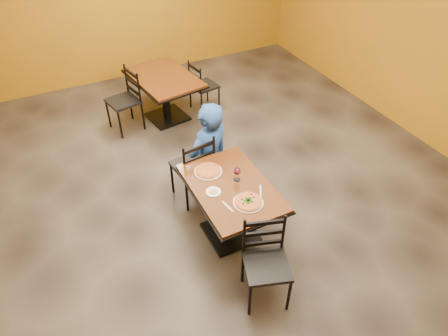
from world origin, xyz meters
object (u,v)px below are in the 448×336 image
diner (209,149)px  chair_second_right (204,86)px  chair_main_near (267,266)px  chair_second_left (123,102)px  table_main (231,199)px  plate_main (248,203)px  pizza_far (208,170)px  plate_far (208,171)px  side_plate (213,192)px  chair_main_far (192,166)px  table_second (165,88)px  pizza_main (248,201)px  wine_glass (237,174)px

diner → chair_second_right: bearing=-130.7°
chair_main_near → chair_second_left: chair_second_left is taller
chair_main_near → chair_second_right: size_ratio=1.10×
chair_second_right → chair_main_near: bearing=155.4°
diner → table_main: bearing=63.4°
plate_main → pizza_far: (-0.16, 0.63, 0.02)m
plate_far → side_plate: size_ratio=1.94×
plate_main → pizza_far: bearing=104.0°
side_plate → chair_second_left: bearing=95.2°
chair_second_right → chair_main_far: bearing=142.4°
chair_main_far → chair_second_left: 1.95m
table_main → chair_second_left: 2.76m
chair_second_left → side_plate: chair_second_left is taller
chair_second_left → chair_second_right: 1.36m
table_main → chair_main_near: chair_main_near is taller
table_second → table_main: bearing=-94.7°
chair_second_right → table_main: bearing=152.2°
chair_main_far → plate_far: 0.54m
chair_second_right → pizza_far: (-1.02, -2.39, 0.35)m
table_second → pizza_main: (-0.19, -3.02, 0.21)m
chair_second_left → table_main: bearing=-2.6°
chair_main_near → pizza_main: size_ratio=3.30×
chair_second_right → wine_glass: size_ratio=4.73×
pizza_far → wine_glass: wine_glass is taller
table_second → chair_main_far: size_ratio=1.44×
chair_main_far → wine_glass: 0.85m
chair_second_left → pizza_far: 2.43m
diner → pizza_far: (-0.25, -0.53, 0.14)m
plate_main → chair_second_left: bearing=99.3°
chair_main_far → pizza_main: chair_main_far is taller
table_main → table_second: bearing=85.3°
pizza_main → plate_far: 0.65m
plate_far → pizza_far: pizza_far is taller
pizza_main → wine_glass: 0.38m
table_main → pizza_main: pizza_main is taller
plate_main → plate_far: bearing=104.0°
table_second → diner: 1.86m
chair_second_left → diner: bearing=5.3°
plate_far → wine_glass: bearing=-50.5°
pizza_far → chair_second_right: bearing=66.8°
table_main → chair_second_left: chair_second_left is taller
chair_second_left → side_plate: bearing=-7.0°
diner → wine_glass: bearing=70.0°
table_second → chair_second_right: bearing=-0.0°
plate_main → plate_far: same height
table_main → chair_main_far: chair_main_far is taller
side_plate → wine_glass: wine_glass is taller
table_second → chair_main_near: bearing=-94.7°
wine_glass → table_second: bearing=87.4°
plate_far → side_plate: (-0.09, -0.33, 0.00)m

